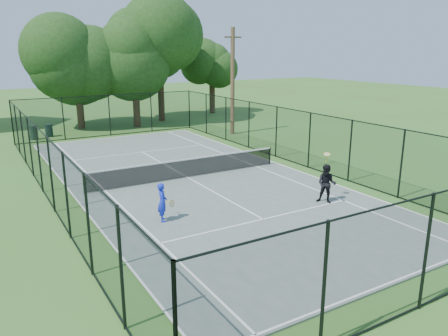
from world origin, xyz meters
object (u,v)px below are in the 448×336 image
player_blue (162,202)px  utility_pole (233,81)px  player_black (327,184)px  trash_bin_right (49,130)px  trash_bin_left (34,132)px  tennis_net (187,167)px

player_blue → utility_pole: bearing=50.1°
utility_pole → player_black: 16.25m
utility_pole → player_blue: bearing=-129.9°
trash_bin_right → player_blue: size_ratio=0.63×
trash_bin_right → player_blue: bearing=-87.8°
trash_bin_right → utility_pole: (12.13, -5.83, 3.45)m
trash_bin_left → utility_pole: size_ratio=0.13×
tennis_net → trash_bin_right: bearing=105.1°
tennis_net → player_blue: (-3.26, -4.63, 0.21)m
tennis_net → player_blue: 5.67m
tennis_net → trash_bin_left: 15.14m
trash_bin_right → utility_pole: size_ratio=0.12×
player_blue → trash_bin_right: bearing=92.2°
trash_bin_left → player_blue: (1.85, -18.89, 0.28)m
trash_bin_right → utility_pole: utility_pole is taller
trash_bin_left → player_blue: size_ratio=0.69×
trash_bin_left → player_black: bearing=-67.7°
utility_pole → player_black: size_ratio=3.81×
utility_pole → trash_bin_left: bearing=158.3°
trash_bin_left → player_black: size_ratio=0.50×
tennis_net → player_black: size_ratio=4.98×
player_blue → tennis_net: bearing=54.9°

